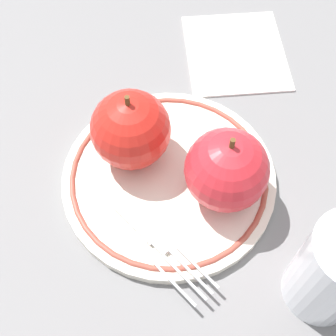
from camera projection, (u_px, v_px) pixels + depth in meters
ground_plane at (169, 181)px, 0.51m from camera, size 2.00×2.00×0.00m
plate at (168, 181)px, 0.50m from camera, size 0.23×0.23×0.01m
apple_red_whole at (227, 170)px, 0.45m from camera, size 0.08×0.08×0.09m
apple_second_whole at (131, 130)px, 0.48m from camera, size 0.08×0.08×0.09m
fork at (146, 232)px, 0.46m from camera, size 0.14×0.12×0.00m
drinking_glass at (335, 271)px, 0.40m from camera, size 0.07×0.07×0.11m
napkin_folded at (235, 52)px, 0.61m from camera, size 0.15×0.13×0.01m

